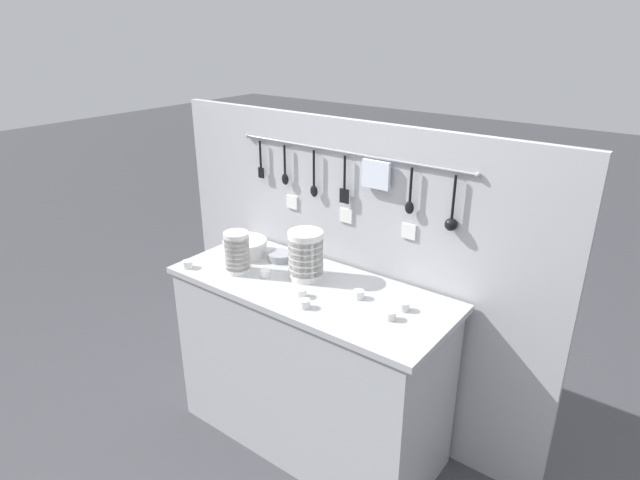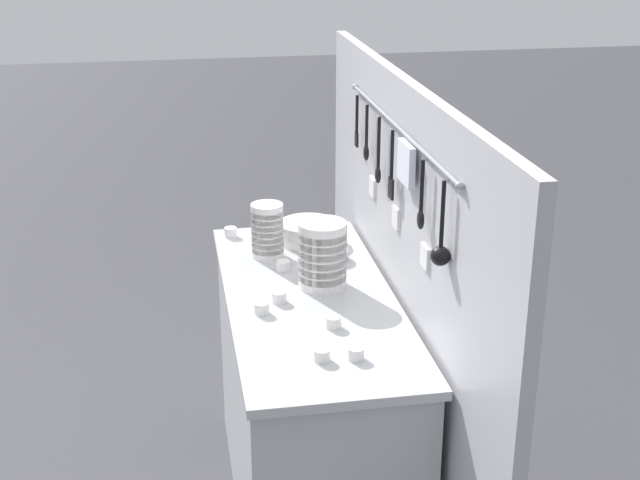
# 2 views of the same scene
# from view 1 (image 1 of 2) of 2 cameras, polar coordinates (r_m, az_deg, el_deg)

# --- Properties ---
(ground_plane) EXTENTS (20.00, 20.00, 0.00)m
(ground_plane) POSITION_cam_1_polar(r_m,az_deg,el_deg) (3.03, -0.99, -20.05)
(ground_plane) COLOR #424247
(counter) EXTENTS (1.38, 0.57, 0.90)m
(counter) POSITION_cam_1_polar(r_m,az_deg,el_deg) (2.75, -1.06, -13.14)
(counter) COLOR #B7BABC
(counter) RESTS_ON ground
(back_wall) EXTENTS (2.18, 0.09, 1.63)m
(back_wall) POSITION_cam_1_polar(r_m,az_deg,el_deg) (2.78, 2.98, -3.88)
(back_wall) COLOR #B2B2B7
(back_wall) RESTS_ON ground
(bowl_stack_short_front) EXTENTS (0.17, 0.17, 0.24)m
(bowl_stack_short_front) POSITION_cam_1_polar(r_m,az_deg,el_deg) (2.54, -1.54, -1.58)
(bowl_stack_short_front) COLOR white
(bowl_stack_short_front) RESTS_ON counter
(bowl_stack_nested_right) EXTENTS (0.12, 0.12, 0.21)m
(bowl_stack_nested_right) POSITION_cam_1_polar(r_m,az_deg,el_deg) (2.63, -8.84, -1.30)
(bowl_stack_nested_right) COLOR white
(bowl_stack_nested_right) RESTS_ON counter
(plate_stack) EXTENTS (0.23, 0.23, 0.08)m
(plate_stack) POSITION_cam_1_polar(r_m,az_deg,el_deg) (2.85, -7.99, -0.73)
(plate_stack) COLOR white
(plate_stack) RESTS_ON counter
(steel_mixing_bowl) EXTENTS (0.13, 0.13, 0.04)m
(steel_mixing_bowl) POSITION_cam_1_polar(r_m,az_deg,el_deg) (2.77, -4.27, -1.75)
(steel_mixing_bowl) COLOR #93969E
(steel_mixing_bowl) RESTS_ON counter
(cup_front_right) EXTENTS (0.05, 0.05, 0.04)m
(cup_front_right) POSITION_cam_1_polar(r_m,az_deg,el_deg) (2.32, -1.65, -6.80)
(cup_front_right) COLOR white
(cup_front_right) RESTS_ON counter
(cup_edge_far) EXTENTS (0.05, 0.05, 0.04)m
(cup_edge_far) POSITION_cam_1_polar(r_m,az_deg,el_deg) (2.76, -13.95, -2.53)
(cup_edge_far) COLOR white
(cup_edge_far) RESTS_ON counter
(cup_beside_plates) EXTENTS (0.05, 0.05, 0.04)m
(cup_beside_plates) POSITION_cam_1_polar(r_m,az_deg,el_deg) (2.41, -2.05, -5.64)
(cup_beside_plates) COLOR white
(cup_beside_plates) RESTS_ON counter
(cup_centre) EXTENTS (0.05, 0.05, 0.04)m
(cup_centre) POSITION_cam_1_polar(r_m,az_deg,el_deg) (2.25, 7.49, -7.96)
(cup_centre) COLOR white
(cup_centre) RESTS_ON counter
(cup_mid_row) EXTENTS (0.05, 0.05, 0.04)m
(cup_mid_row) POSITION_cam_1_polar(r_m,az_deg,el_deg) (2.33, 8.91, -7.00)
(cup_mid_row) COLOR white
(cup_mid_row) RESTS_ON counter
(cup_back_right) EXTENTS (0.05, 0.05, 0.04)m
(cup_back_right) POSITION_cam_1_polar(r_m,az_deg,el_deg) (2.60, -5.87, -3.55)
(cup_back_right) COLOR white
(cup_back_right) RESTS_ON counter
(cup_by_caddy) EXTENTS (0.05, 0.05, 0.04)m
(cup_by_caddy) POSITION_cam_1_polar(r_m,az_deg,el_deg) (2.40, 4.15, -5.80)
(cup_by_caddy) COLOR white
(cup_by_caddy) RESTS_ON counter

